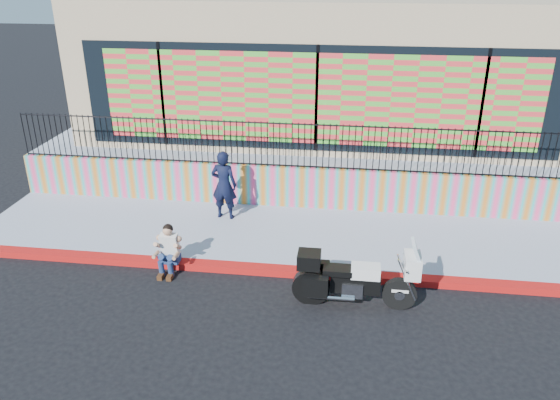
# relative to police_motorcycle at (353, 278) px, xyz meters

# --- Properties ---
(ground) EXTENTS (90.00, 90.00, 0.00)m
(ground) POSITION_rel_police_motorcycle_xyz_m (-1.13, 0.95, -0.62)
(ground) COLOR black
(ground) RESTS_ON ground
(red_curb) EXTENTS (16.00, 0.30, 0.15)m
(red_curb) POSITION_rel_police_motorcycle_xyz_m (-1.13, 0.95, -0.54)
(red_curb) COLOR #AA0C10
(red_curb) RESTS_ON ground
(sidewalk) EXTENTS (16.00, 3.00, 0.15)m
(sidewalk) POSITION_rel_police_motorcycle_xyz_m (-1.13, 2.60, -0.54)
(sidewalk) COLOR #8B90A7
(sidewalk) RESTS_ON ground
(mural_wall) EXTENTS (16.00, 0.20, 1.10)m
(mural_wall) POSITION_rel_police_motorcycle_xyz_m (-1.13, 4.20, 0.08)
(mural_wall) COLOR #FF437E
(mural_wall) RESTS_ON sidewalk
(metal_fence) EXTENTS (15.80, 0.04, 1.20)m
(metal_fence) POSITION_rel_police_motorcycle_xyz_m (-1.13, 4.20, 1.23)
(metal_fence) COLOR black
(metal_fence) RESTS_ON mural_wall
(elevated_platform) EXTENTS (16.00, 10.00, 1.25)m
(elevated_platform) POSITION_rel_police_motorcycle_xyz_m (-1.13, 9.30, 0.01)
(elevated_platform) COLOR #8B90A7
(elevated_platform) RESTS_ON ground
(storefront_building) EXTENTS (14.00, 8.06, 4.00)m
(storefront_building) POSITION_rel_police_motorcycle_xyz_m (-1.13, 9.08, 2.63)
(storefront_building) COLOR #CAB387
(storefront_building) RESTS_ON elevated_platform
(police_motorcycle) EXTENTS (2.37, 0.78, 1.48)m
(police_motorcycle) POSITION_rel_police_motorcycle_xyz_m (0.00, 0.00, 0.00)
(police_motorcycle) COLOR black
(police_motorcycle) RESTS_ON ground
(police_officer) EXTENTS (0.69, 0.49, 1.78)m
(police_officer) POSITION_rel_police_motorcycle_xyz_m (-3.27, 3.26, 0.42)
(police_officer) COLOR black
(police_officer) RESTS_ON sidewalk
(seated_man) EXTENTS (0.54, 0.71, 1.06)m
(seated_man) POSITION_rel_police_motorcycle_xyz_m (-3.94, 0.71, -0.17)
(seated_man) COLOR navy
(seated_man) RESTS_ON ground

